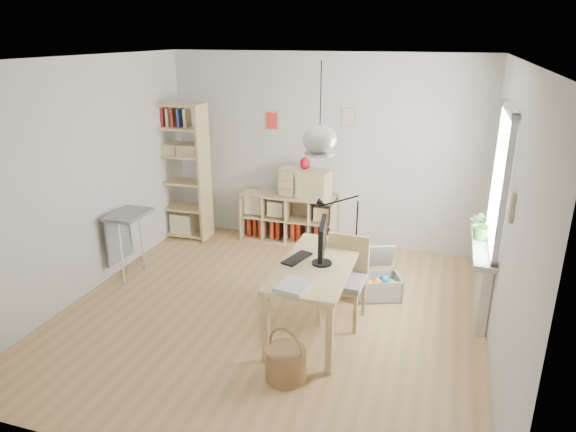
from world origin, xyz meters
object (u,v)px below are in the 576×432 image
(drawer_chest, at_px, (305,183))
(storage_chest, at_px, (377,281))
(tall_bookshelf, at_px, (180,166))
(monitor, at_px, (322,241))
(desk, at_px, (317,271))
(cube_shelf, at_px, (287,221))
(chair, at_px, (344,274))

(drawer_chest, bearing_deg, storage_chest, -36.65)
(tall_bookshelf, distance_m, monitor, 3.28)
(desk, xyz_separation_m, cube_shelf, (-1.02, 2.23, -0.36))
(storage_chest, distance_m, monitor, 1.32)
(cube_shelf, xyz_separation_m, chair, (1.25, -1.94, 0.22))
(tall_bookshelf, height_order, chair, tall_bookshelf)
(tall_bookshelf, bearing_deg, chair, -30.51)
(storage_chest, relative_size, drawer_chest, 1.03)
(chair, bearing_deg, tall_bookshelf, 152.83)
(chair, distance_m, monitor, 0.59)
(cube_shelf, distance_m, storage_chest, 2.01)
(tall_bookshelf, relative_size, drawer_chest, 2.84)
(desk, height_order, monitor, monitor)
(cube_shelf, xyz_separation_m, storage_chest, (1.52, -1.31, -0.12))
(desk, bearing_deg, monitor, -1.94)
(storage_chest, xyz_separation_m, monitor, (-0.45, -0.92, 0.82))
(chair, relative_size, monitor, 1.81)
(cube_shelf, relative_size, chair, 1.53)
(tall_bookshelf, xyz_separation_m, drawer_chest, (1.84, 0.24, -0.17))
(desk, bearing_deg, tall_bookshelf, 142.99)
(chair, relative_size, storage_chest, 1.26)
(cube_shelf, xyz_separation_m, monitor, (1.07, -2.23, 0.70))
(desk, bearing_deg, drawer_chest, 108.84)
(cube_shelf, xyz_separation_m, tall_bookshelf, (-1.56, -0.28, 0.79))
(monitor, bearing_deg, cube_shelf, 106.35)
(desk, bearing_deg, chair, 52.46)
(tall_bookshelf, bearing_deg, storage_chest, -18.40)
(desk, height_order, tall_bookshelf, tall_bookshelf)
(chair, bearing_deg, storage_chest, 69.84)
(storage_chest, height_order, monitor, monitor)
(tall_bookshelf, height_order, drawer_chest, tall_bookshelf)
(tall_bookshelf, relative_size, chair, 2.18)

